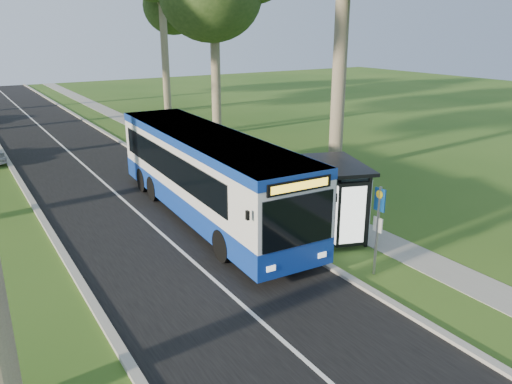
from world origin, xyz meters
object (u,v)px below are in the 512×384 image
at_px(bus_shelter, 348,187).
at_px(bus, 206,175).
at_px(litter_bin, 220,169).
at_px(bus_stop_sign, 378,221).

bearing_deg(bus_shelter, bus, 146.24).
xyz_separation_m(bus, litter_bin, (3.06, 4.64, -1.32)).
height_order(bus, bus_stop_sign, bus).
relative_size(bus_shelter, litter_bin, 4.02).
relative_size(bus, bus_shelter, 3.65).
height_order(bus, litter_bin, bus).
distance_m(bus_shelter, litter_bin, 9.25).
bearing_deg(bus_shelter, bus_stop_sign, -94.85).
distance_m(bus, bus_shelter, 5.62).
distance_m(bus, bus_stop_sign, 7.48).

